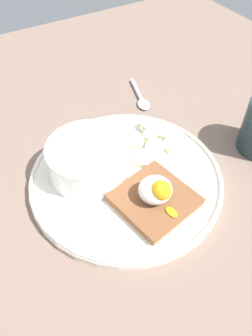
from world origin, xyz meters
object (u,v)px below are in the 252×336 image
(banana_slice_inner, at_px, (145,158))
(banana_slice_upper, at_px, (173,145))
(banana_slice_left, at_px, (167,133))
(banana_slice_right, at_px, (150,137))
(toast_slice, at_px, (154,199))
(banana_slice_front, at_px, (155,147))
(banana_slice_back, at_px, (137,142))
(poached_egg, at_px, (157,190))
(spoon, at_px, (141,98))
(banana_slice_outer, at_px, (148,126))
(oatmeal_bowl, at_px, (88,159))

(banana_slice_inner, relative_size, banana_slice_upper, 1.00)
(banana_slice_left, bearing_deg, banana_slice_right, 167.52)
(toast_slice, bearing_deg, banana_slice_left, 47.71)
(banana_slice_front, xyz_separation_m, banana_slice_upper, (0.03, -0.01, -0.00))
(banana_slice_right, relative_size, banana_slice_inner, 0.83)
(banana_slice_back, relative_size, banana_slice_inner, 0.80)
(poached_egg, height_order, banana_slice_back, poached_egg)
(spoon, bearing_deg, banana_slice_front, -113.64)
(banana_slice_right, bearing_deg, banana_slice_front, -107.13)
(poached_egg, relative_size, banana_slice_inner, 1.49)
(poached_egg, height_order, banana_slice_outer, poached_egg)
(oatmeal_bowl, relative_size, banana_slice_outer, 3.19)
(banana_slice_front, relative_size, banana_slice_back, 1.20)
(poached_egg, height_order, banana_slice_right, poached_egg)
(oatmeal_bowl, xyz_separation_m, banana_slice_back, (0.10, 0.01, -0.02))
(banana_slice_back, height_order, banana_slice_right, banana_slice_right)
(toast_slice, height_order, banana_slice_back, toast_slice)
(banana_slice_inner, height_order, spoon, banana_slice_inner)
(poached_egg, bearing_deg, toast_slice, 97.82)
(banana_slice_left, height_order, banana_slice_outer, banana_slice_outer)
(banana_slice_left, xyz_separation_m, banana_slice_back, (-0.06, 0.01, -0.00))
(banana_slice_left, xyz_separation_m, banana_slice_right, (-0.03, 0.01, 0.00))
(banana_slice_back, bearing_deg, banana_slice_outer, 32.32)
(banana_slice_front, distance_m, banana_slice_outer, 0.05)
(banana_slice_right, distance_m, spoon, 0.13)
(oatmeal_bowl, distance_m, banana_slice_left, 0.15)
(banana_slice_inner, height_order, banana_slice_upper, banana_slice_inner)
(oatmeal_bowl, xyz_separation_m, spoon, (0.18, 0.13, -0.03))
(toast_slice, height_order, banana_slice_upper, same)
(oatmeal_bowl, distance_m, poached_egg, 0.12)
(oatmeal_bowl, relative_size, banana_slice_left, 2.83)
(banana_slice_back, distance_m, spoon, 0.14)
(banana_slice_upper, relative_size, spoon, 0.43)
(banana_slice_upper, bearing_deg, banana_slice_inner, -177.44)
(poached_egg, relative_size, banana_slice_left, 1.54)
(banana_slice_front, distance_m, spoon, 0.16)
(banana_slice_front, height_order, banana_slice_right, same)
(toast_slice, height_order, spoon, toast_slice)
(oatmeal_bowl, bearing_deg, banana_slice_right, 5.58)
(banana_slice_left, height_order, banana_slice_inner, same)
(banana_slice_front, height_order, banana_slice_left, same)
(banana_slice_left, relative_size, banana_slice_upper, 0.96)
(oatmeal_bowl, height_order, banana_slice_back, oatmeal_bowl)
(spoon, bearing_deg, banana_slice_left, -101.54)
(oatmeal_bowl, relative_size, banana_slice_front, 2.87)
(banana_slice_right, relative_size, banana_slice_outer, 0.97)
(banana_slice_right, xyz_separation_m, banana_slice_inner, (-0.04, -0.04, -0.00))
(banana_slice_front, xyz_separation_m, banana_slice_back, (-0.02, 0.03, -0.00))
(banana_slice_back, relative_size, banana_slice_right, 0.96)
(banana_slice_front, relative_size, spoon, 0.41)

